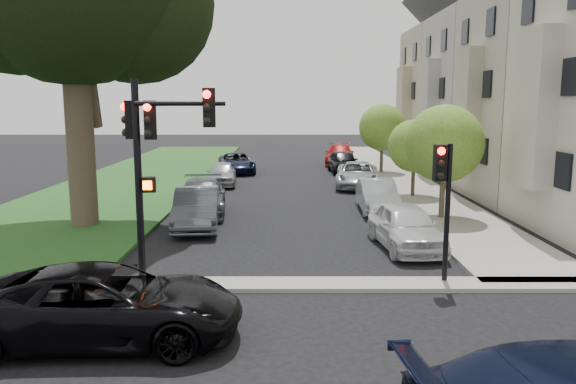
{
  "coord_description": "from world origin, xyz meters",
  "views": [
    {
      "loc": [
        -0.01,
        -11.89,
        4.72
      ],
      "look_at": [
        0.0,
        5.0,
        2.0
      ],
      "focal_mm": 35.0,
      "sensor_mm": 36.0,
      "label": 1
    }
  ],
  "objects_px": {
    "car_parked_5": "(197,208)",
    "car_parked_8": "(237,163)",
    "car_parked_0": "(406,226)",
    "car_parked_7": "(222,174)",
    "small_tree_a": "(444,144)",
    "small_tree_b": "(414,146)",
    "car_parked_1": "(377,196)",
    "car_parked_3": "(343,162)",
    "car_parked_6": "(201,197)",
    "small_tree_c": "(382,127)",
    "traffic_signal_main": "(154,145)",
    "traffic_signal_secondary": "(444,188)",
    "car_parked_4": "(340,155)",
    "car_cross_near": "(105,304)",
    "car_parked_2": "(357,175)"
  },
  "relations": [
    {
      "from": "car_parked_0",
      "to": "car_parked_5",
      "type": "relative_size",
      "value": 0.95
    },
    {
      "from": "small_tree_a",
      "to": "car_parked_0",
      "type": "xyz_separation_m",
      "value": [
        -2.39,
        -4.48,
        -2.34
      ]
    },
    {
      "from": "small_tree_a",
      "to": "small_tree_b",
      "type": "distance_m",
      "value": 5.3
    },
    {
      "from": "traffic_signal_secondary",
      "to": "car_parked_2",
      "type": "distance_m",
      "value": 17.01
    },
    {
      "from": "car_parked_3",
      "to": "car_parked_8",
      "type": "relative_size",
      "value": 0.91
    },
    {
      "from": "traffic_signal_main",
      "to": "car_parked_6",
      "type": "bearing_deg",
      "value": 91.86
    },
    {
      "from": "car_parked_1",
      "to": "car_parked_4",
      "type": "bearing_deg",
      "value": 91.01
    },
    {
      "from": "small_tree_b",
      "to": "car_parked_3",
      "type": "height_order",
      "value": "small_tree_b"
    },
    {
      "from": "small_tree_a",
      "to": "car_parked_1",
      "type": "height_order",
      "value": "small_tree_a"
    },
    {
      "from": "small_tree_a",
      "to": "car_parked_3",
      "type": "distance_m",
      "value": 15.6
    },
    {
      "from": "small_tree_b",
      "to": "traffic_signal_main",
      "type": "distance_m",
      "value": 16.48
    },
    {
      "from": "car_parked_1",
      "to": "car_parked_4",
      "type": "relative_size",
      "value": 0.81
    },
    {
      "from": "car_parked_5",
      "to": "car_parked_8",
      "type": "height_order",
      "value": "car_parked_5"
    },
    {
      "from": "car_parked_5",
      "to": "car_parked_8",
      "type": "relative_size",
      "value": 0.95
    },
    {
      "from": "car_cross_near",
      "to": "car_parked_7",
      "type": "relative_size",
      "value": 1.37
    },
    {
      "from": "car_parked_4",
      "to": "traffic_signal_secondary",
      "type": "bearing_deg",
      "value": -84.33
    },
    {
      "from": "small_tree_a",
      "to": "car_parked_8",
      "type": "height_order",
      "value": "small_tree_a"
    },
    {
      "from": "traffic_signal_main",
      "to": "car_parked_1",
      "type": "relative_size",
      "value": 1.25
    },
    {
      "from": "car_parked_0",
      "to": "car_parked_6",
      "type": "distance_m",
      "value": 9.42
    },
    {
      "from": "small_tree_c",
      "to": "car_cross_near",
      "type": "height_order",
      "value": "small_tree_c"
    },
    {
      "from": "car_parked_1",
      "to": "car_parked_5",
      "type": "height_order",
      "value": "car_parked_5"
    },
    {
      "from": "small_tree_b",
      "to": "car_parked_0",
      "type": "height_order",
      "value": "small_tree_b"
    },
    {
      "from": "small_tree_b",
      "to": "car_parked_1",
      "type": "relative_size",
      "value": 0.92
    },
    {
      "from": "traffic_signal_main",
      "to": "car_parked_7",
      "type": "relative_size",
      "value": 1.33
    },
    {
      "from": "small_tree_b",
      "to": "car_parked_1",
      "type": "height_order",
      "value": "small_tree_b"
    },
    {
      "from": "car_cross_near",
      "to": "car_parked_7",
      "type": "height_order",
      "value": "car_cross_near"
    },
    {
      "from": "traffic_signal_main",
      "to": "car_parked_7",
      "type": "height_order",
      "value": "traffic_signal_main"
    },
    {
      "from": "car_parked_0",
      "to": "car_parked_2",
      "type": "bearing_deg",
      "value": 84.35
    },
    {
      "from": "traffic_signal_secondary",
      "to": "car_parked_6",
      "type": "relative_size",
      "value": 0.73
    },
    {
      "from": "car_parked_0",
      "to": "car_parked_7",
      "type": "relative_size",
      "value": 1.09
    },
    {
      "from": "car_parked_8",
      "to": "small_tree_a",
      "type": "bearing_deg",
      "value": -67.99
    },
    {
      "from": "small_tree_c",
      "to": "car_parked_4",
      "type": "bearing_deg",
      "value": 112.53
    },
    {
      "from": "small_tree_b",
      "to": "small_tree_c",
      "type": "height_order",
      "value": "small_tree_c"
    },
    {
      "from": "small_tree_a",
      "to": "car_parked_7",
      "type": "distance_m",
      "value": 13.96
    },
    {
      "from": "car_parked_0",
      "to": "car_parked_7",
      "type": "xyz_separation_m",
      "value": [
        -7.58,
        13.94,
        -0.06
      ]
    },
    {
      "from": "small_tree_a",
      "to": "car_parked_0",
      "type": "distance_m",
      "value": 5.59
    },
    {
      "from": "car_parked_2",
      "to": "car_parked_8",
      "type": "height_order",
      "value": "car_parked_2"
    },
    {
      "from": "car_parked_1",
      "to": "car_parked_5",
      "type": "distance_m",
      "value": 8.0
    },
    {
      "from": "car_parked_1",
      "to": "car_parked_8",
      "type": "height_order",
      "value": "car_parked_1"
    },
    {
      "from": "car_parked_4",
      "to": "car_parked_5",
      "type": "height_order",
      "value": "car_parked_4"
    },
    {
      "from": "small_tree_b",
      "to": "car_parked_0",
      "type": "distance_m",
      "value": 10.21
    },
    {
      "from": "traffic_signal_main",
      "to": "traffic_signal_secondary",
      "type": "height_order",
      "value": "traffic_signal_main"
    },
    {
      "from": "small_tree_c",
      "to": "car_cross_near",
      "type": "xyz_separation_m",
      "value": [
        -9.84,
        -26.35,
        -2.3
      ]
    },
    {
      "from": "car_cross_near",
      "to": "car_parked_8",
      "type": "bearing_deg",
      "value": -3.21
    },
    {
      "from": "car_parked_3",
      "to": "traffic_signal_main",
      "type": "bearing_deg",
      "value": -109.95
    },
    {
      "from": "small_tree_a",
      "to": "traffic_signal_secondary",
      "type": "distance_m",
      "value": 8.45
    },
    {
      "from": "car_parked_3",
      "to": "car_parked_6",
      "type": "xyz_separation_m",
      "value": [
        -7.41,
        -13.99,
        -0.02
      ]
    },
    {
      "from": "car_parked_4",
      "to": "car_parked_2",
      "type": "bearing_deg",
      "value": -84.64
    },
    {
      "from": "traffic_signal_secondary",
      "to": "car_parked_4",
      "type": "bearing_deg",
      "value": 90.04
    },
    {
      "from": "traffic_signal_main",
      "to": "car_parked_1",
      "type": "distance_m",
      "value": 12.58
    }
  ]
}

